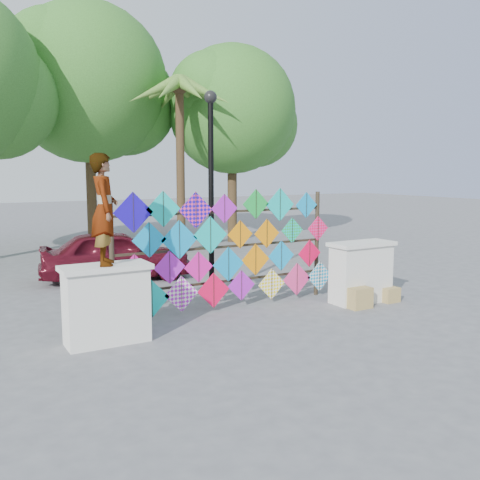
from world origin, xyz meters
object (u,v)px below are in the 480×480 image
at_px(kite_rack, 228,249).
at_px(vendor_woman, 104,210).
at_px(lamppost, 211,174).
at_px(sedan, 116,255).

height_order(kite_rack, vendor_woman, vendor_woman).
distance_m(vendor_woman, lamppost, 3.75).
height_order(vendor_woman, lamppost, lamppost).
bearing_deg(kite_rack, vendor_woman, -161.01).
bearing_deg(sedan, vendor_woman, 171.68).
bearing_deg(lamppost, kite_rack, -102.70).
bearing_deg(vendor_woman, sedan, -3.03).
relative_size(kite_rack, vendor_woman, 2.81).
relative_size(kite_rack, sedan, 1.32).
bearing_deg(sedan, kite_rack, -154.42).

